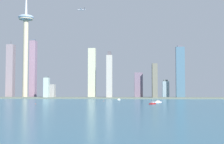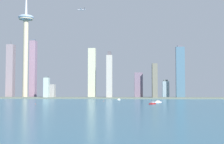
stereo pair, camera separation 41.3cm
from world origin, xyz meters
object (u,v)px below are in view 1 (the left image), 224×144
at_px(skyscraper_2, 47,88).
at_px(skyscraper_4, 166,89).
at_px(boat_1, 158,102).
at_px(airplane, 81,10).
at_px(skyscraper_1, 11,71).
at_px(skyscraper_9, 33,69).
at_px(channel_buoy_1, 104,101).
at_px(channel_buoy_0, 35,104).
at_px(skyscraper_8, 52,91).
at_px(observation_tower, 26,38).
at_px(skyscraper_5, 139,85).
at_px(boat_4, 119,99).
at_px(skyscraper_0, 109,76).
at_px(boat_0, 152,103).
at_px(skyscraper_3, 180,72).
at_px(skyscraper_7, 92,73).
at_px(skyscraper_6, 155,81).

bearing_deg(skyscraper_2, skyscraper_4, 12.61).
height_order(skyscraper_4, boat_1, skyscraper_4).
bearing_deg(airplane, skyscraper_1, 4.71).
height_order(skyscraper_9, channel_buoy_1, skyscraper_9).
bearing_deg(channel_buoy_0, boat_1, 19.67).
bearing_deg(airplane, boat_1, 130.36).
xyz_separation_m(skyscraper_4, skyscraper_8, (-335.12, -44.98, -5.71)).
distance_m(observation_tower, boat_1, 491.75).
height_order(skyscraper_5, skyscraper_8, skyscraper_5).
bearing_deg(boat_1, channel_buoy_0, 10.76).
bearing_deg(skyscraper_9, boat_4, -32.97).
relative_size(skyscraper_0, boat_0, 7.63).
bearing_deg(skyscraper_5, boat_4, -109.58).
height_order(skyscraper_5, channel_buoy_0, skyscraper_5).
distance_m(skyscraper_4, airplane, 351.02).
distance_m(skyscraper_3, skyscraper_7, 258.35).
distance_m(skyscraper_6, boat_0, 312.13).
bearing_deg(skyscraper_9, skyscraper_7, -6.28).
relative_size(skyscraper_7, boat_4, 15.48).
xyz_separation_m(skyscraper_0, skyscraper_5, (83.23, 39.63, -25.90)).
bearing_deg(skyscraper_7, channel_buoy_0, -99.04).
bearing_deg(boat_1, skyscraper_3, -116.83).
relative_size(skyscraper_6, channel_buoy_0, 49.00).
xyz_separation_m(skyscraper_2, channel_buoy_0, (64.08, -320.87, -29.28)).
bearing_deg(skyscraper_9, channel_buoy_0, -72.29).
height_order(skyscraper_5, airplane, airplane).
xyz_separation_m(skyscraper_3, skyscraper_4, (-38.15, 36.77, -49.36)).
height_order(boat_4, airplane, airplane).
relative_size(skyscraper_8, airplane, 1.53).
xyz_separation_m(skyscraper_0, skyscraper_1, (-306.11, 55.97, 17.99)).
bearing_deg(skyscraper_4, skyscraper_6, -116.89).
xyz_separation_m(skyscraper_0, airplane, (-88.16, 50.16, 204.52)).
bearing_deg(boat_0, skyscraper_7, -127.41).
height_order(skyscraper_3, channel_buoy_0, skyscraper_3).
bearing_deg(airplane, skyscraper_9, 1.08).
relative_size(skyscraper_5, boat_4, 7.85).
distance_m(boat_0, boat_1, 69.20).
height_order(skyscraper_5, boat_4, skyscraper_5).
bearing_deg(skyscraper_3, skyscraper_9, 176.00).
bearing_deg(channel_buoy_1, airplane, 109.93).
xyz_separation_m(skyscraper_0, boat_4, (29.84, -110.45, -61.87)).
bearing_deg(airplane, skyscraper_2, 38.86).
bearing_deg(skyscraper_9, skyscraper_8, -29.53).
xyz_separation_m(skyscraper_4, channel_buoy_0, (-279.08, -397.62, -25.06)).
xyz_separation_m(skyscraper_8, channel_buoy_1, (168.34, -214.02, -19.49)).
bearing_deg(channel_buoy_0, skyscraper_0, 70.90).
bearing_deg(skyscraper_7, channel_buoy_1, -77.13).
xyz_separation_m(skyscraper_7, skyscraper_9, (-184.19, 20.28, 14.54)).
bearing_deg(channel_buoy_0, skyscraper_7, 80.96).
bearing_deg(channel_buoy_1, skyscraper_7, 102.87).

